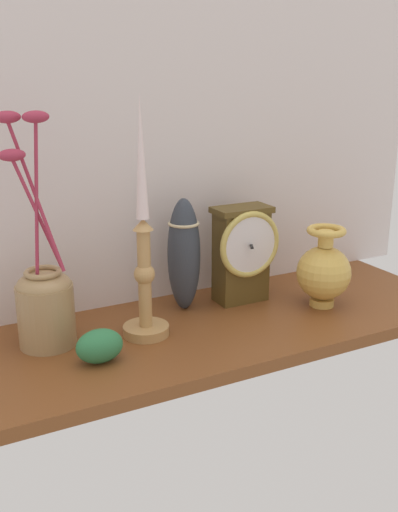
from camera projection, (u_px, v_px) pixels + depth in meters
The scene contains 8 objects.
ground_plane at pixel (223, 326), 114.92cm from camera, with size 100.00×36.00×2.40cm, color brown.
back_wall at pixel (180, 142), 120.48cm from camera, with size 120.00×2.00×65.00cm, color silver.
mantel_clock at pixel (243, 252), 121.44cm from camera, with size 13.81×9.22×20.17cm.
candlestick_tall_left at pixel (144, 262), 104.37cm from camera, with size 8.49×8.49×43.19cm.
brass_vase_bulbous at pixel (324, 271), 119.82cm from camera, with size 11.09×11.09×16.74cm.
brass_vase_jar at pixel (44, 297), 102.08cm from camera, with size 10.43×9.93×40.42cm.
tall_ceramic_vase at pixel (184, 254), 117.13cm from camera, with size 6.58×6.58×22.97cm.
ivy_sprig at pixel (100, 346), 97.59cm from camera, with size 7.99×5.59×5.76cm.
Camera 1 is at (-53.01, -91.38, 46.32)cm, focal length 41.34 mm.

